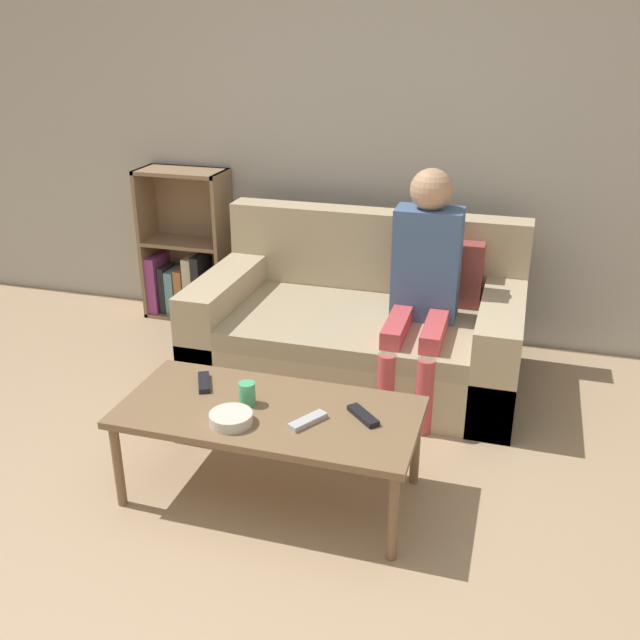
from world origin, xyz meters
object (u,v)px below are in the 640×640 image
object	(u,v)px
couch	(361,328)
snack_bowl	(231,418)
bookshelf	(189,263)
tv_remote_0	(308,421)
tv_remote_2	(204,382)
tv_remote_1	(363,416)
cup_near	(247,393)
person_adult	(424,273)
coffee_table	(269,417)

from	to	relation	value
couch	snack_bowl	world-z (taller)	couch
bookshelf	tv_remote_0	xyz separation A→B (m)	(1.39, -1.78, 0.06)
snack_bowl	tv_remote_2	bearing A→B (deg)	132.34
tv_remote_1	snack_bowl	bearing A→B (deg)	155.23
couch	bookshelf	distance (m)	1.41
tv_remote_1	tv_remote_2	distance (m)	0.73
tv_remote_1	tv_remote_2	bearing A→B (deg)	128.35
cup_near	tv_remote_2	distance (m)	0.26
cup_near	snack_bowl	bearing A→B (deg)	-91.35
bookshelf	person_adult	xyz separation A→B (m)	(1.65, -0.61, 0.30)
tv_remote_0	tv_remote_2	size ratio (longest dim) A/B	0.98
couch	cup_near	size ratio (longest dim) A/B	18.18
person_adult	cup_near	distance (m)	1.24
tv_remote_0	snack_bowl	world-z (taller)	snack_bowl
person_adult	tv_remote_1	world-z (taller)	person_adult
tv_remote_2	person_adult	bearing A→B (deg)	25.00
coffee_table	tv_remote_2	xyz separation A→B (m)	(-0.34, 0.12, 0.05)
couch	tv_remote_2	bearing A→B (deg)	-111.98
cup_near	tv_remote_1	size ratio (longest dim) A/B	0.62
bookshelf	tv_remote_1	world-z (taller)	bookshelf
tv_remote_2	cup_near	bearing A→B (deg)	-49.03
snack_bowl	cup_near	bearing A→B (deg)	88.65
bookshelf	coffee_table	distance (m)	2.10
tv_remote_1	couch	bearing A→B (deg)	57.97
coffee_table	tv_remote_0	size ratio (longest dim) A/B	7.15
bookshelf	coffee_table	size ratio (longest dim) A/B	0.81
bookshelf	snack_bowl	bearing A→B (deg)	-59.40
tv_remote_0	tv_remote_1	bearing A→B (deg)	57.57
couch	person_adult	xyz separation A→B (m)	(0.35, -0.10, 0.39)
couch	bookshelf	size ratio (longest dim) A/B	1.77
snack_bowl	tv_remote_1	bearing A→B (deg)	20.99
tv_remote_0	snack_bowl	bearing A→B (deg)	-132.60
bookshelf	snack_bowl	world-z (taller)	bookshelf
cup_near	tv_remote_2	xyz separation A→B (m)	(-0.24, 0.10, -0.04)
cup_near	snack_bowl	world-z (taller)	cup_near
coffee_table	tv_remote_0	bearing A→B (deg)	-17.66
person_adult	cup_near	size ratio (longest dim) A/B	12.36
couch	cup_near	world-z (taller)	couch
tv_remote_1	tv_remote_2	xyz separation A→B (m)	(-0.72, 0.07, 0.00)
person_adult	tv_remote_1	size ratio (longest dim) A/B	7.63
coffee_table	snack_bowl	size ratio (longest dim) A/B	7.12
couch	snack_bowl	bearing A→B (deg)	-98.49
tv_remote_1	bookshelf	bearing A→B (deg)	87.65
couch	tv_remote_1	size ratio (longest dim) A/B	11.22
person_adult	cup_near	xyz separation A→B (m)	(-0.54, -1.09, -0.21)
bookshelf	person_adult	bearing A→B (deg)	-20.39
snack_bowl	bookshelf	bearing A→B (deg)	120.60
person_adult	couch	bearing A→B (deg)	163.91
tv_remote_1	tv_remote_2	size ratio (longest dim) A/B	0.90
bookshelf	coffee_table	xyz separation A→B (m)	(1.21, -1.72, 0.01)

